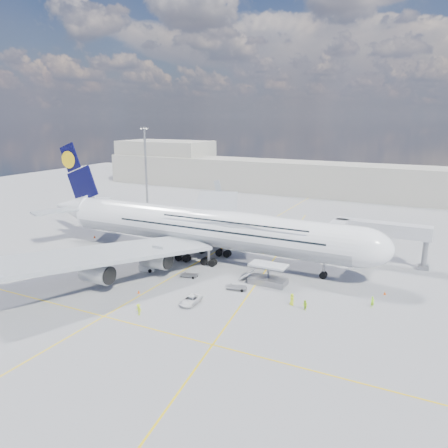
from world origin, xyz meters
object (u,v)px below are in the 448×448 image
at_px(crew_wing, 96,276).
at_px(cone_tail, 95,237).
at_px(crew_tug, 139,310).
at_px(cone_wing_left_inner, 205,237).
at_px(catering_truck_inner, 175,227).
at_px(dolly_nose_far, 236,287).
at_px(dolly_row_a, 105,267).
at_px(crew_loader, 305,306).
at_px(airliner, 204,227).
at_px(dolly_row_b, 93,278).
at_px(dolly_nose_near, 189,275).
at_px(light_mast, 146,168).
at_px(catering_truck_outer, 211,210).
at_px(jet_bridge, 364,231).
at_px(cone_wing_right_inner, 139,292).
at_px(baggage_tug, 147,267).
at_px(cone_wing_right_outer, 85,277).
at_px(crew_nose, 372,302).
at_px(crew_van, 292,299).
at_px(cone_nose, 385,293).
at_px(dolly_back, 96,257).
at_px(dolly_row_c, 105,276).
at_px(cone_wing_left_outer, 212,231).
at_px(cargo_loader, 267,277).
at_px(service_van, 190,300).

distance_m(crew_wing, cone_tail, 29.44).
height_order(crew_tug, cone_wing_left_inner, crew_tug).
bearing_deg(catering_truck_inner, dolly_nose_far, -63.65).
xyz_separation_m(dolly_row_a, crew_loader, (38.75, 0.45, -0.12)).
distance_m(airliner, crew_wing, 23.30).
bearing_deg(dolly_row_b, dolly_nose_near, 35.85).
height_order(light_mast, catering_truck_outer, light_mast).
bearing_deg(airliner, cone_tail, 176.40).
distance_m(jet_bridge, cone_wing_right_inner, 44.49).
relative_size(baggage_tug, cone_wing_right_outer, 5.06).
height_order(crew_nose, cone_wing_right_outer, crew_nose).
bearing_deg(light_mast, dolly_row_b, -62.61).
bearing_deg(dolly_nose_far, crew_van, -28.18).
relative_size(light_mast, crew_nose, 14.21).
height_order(dolly_nose_far, crew_nose, crew_nose).
xyz_separation_m(dolly_row_b, dolly_nose_near, (14.53, 9.12, -0.01)).
xyz_separation_m(crew_loader, cone_nose, (10.07, 11.93, -0.57)).
height_order(crew_loader, cone_wing_right_outer, crew_loader).
height_order(dolly_nose_near, crew_van, crew_van).
bearing_deg(catering_truck_outer, light_mast, 178.45).
relative_size(dolly_back, catering_truck_inner, 0.49).
bearing_deg(dolly_row_a, catering_truck_inner, 71.38).
relative_size(dolly_row_c, cone_wing_right_inner, 6.75).
bearing_deg(cone_wing_left_outer, airliner, -65.52).
distance_m(jet_bridge, cone_wing_left_inner, 38.06).
bearing_deg(crew_van, light_mast, -1.74).
bearing_deg(dolly_row_b, dolly_back, 134.61).
bearing_deg(dolly_nose_near, crew_van, -26.25).
bearing_deg(jet_bridge, cone_wing_right_inner, -134.04).
relative_size(dolly_back, crew_tug, 2.10).
bearing_deg(dolly_nose_near, crew_wing, -164.41).
height_order(airliner, catering_truck_inner, airliner).
bearing_deg(dolly_back, catering_truck_inner, 57.47).
bearing_deg(light_mast, crew_wing, -62.08).
relative_size(jet_bridge, cone_tail, 30.99).
bearing_deg(dolly_nose_far, cone_nose, 3.66).
bearing_deg(crew_van, catering_truck_inner, 0.92).
xyz_separation_m(airliner, cone_nose, (35.72, -2.80, -6.60)).
height_order(dolly_nose_far, baggage_tug, baggage_tug).
bearing_deg(cone_wing_right_inner, cargo_loader, 37.68).
distance_m(dolly_row_b, crew_nose, 47.82).
xyz_separation_m(cargo_loader, cone_wing_right_inner, (-17.60, -13.59, -0.98)).
xyz_separation_m(cargo_loader, service_van, (-7.66, -13.34, -0.62)).
bearing_deg(dolly_row_c, dolly_row_b, -156.85).
bearing_deg(cone_nose, catering_truck_outer, 144.59).
relative_size(catering_truck_inner, cone_wing_right_inner, 13.43).
distance_m(cargo_loader, crew_van, 9.40).
height_order(catering_truck_inner, crew_nose, catering_truck_inner).
bearing_deg(cone_tail, crew_van, -15.95).
distance_m(dolly_nose_far, crew_tug, 17.82).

